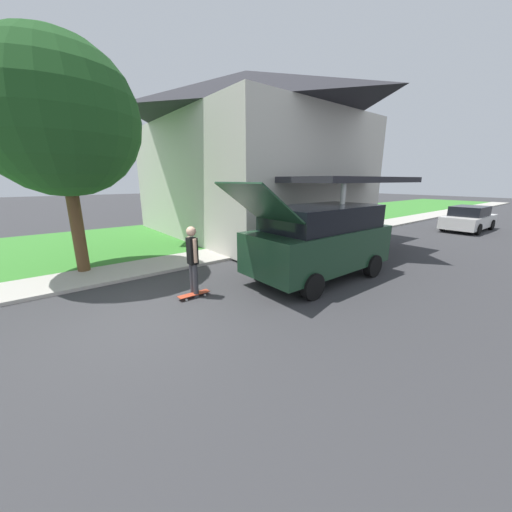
{
  "coord_description": "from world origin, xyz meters",
  "views": [
    {
      "loc": [
        5.8,
        -1.72,
        2.87
      ],
      "look_at": [
        0.04,
        2.88,
        0.9
      ],
      "focal_mm": 20.0,
      "sensor_mm": 36.0,
      "label": 1
    }
  ],
  "objects_px": {
    "lawn_tree_far": "(299,138)",
    "skateboarder": "(193,258)",
    "suv_parked": "(320,239)",
    "lawn_tree_near": "(60,119)",
    "skateboard": "(194,294)",
    "car_down_street": "(469,219)"
  },
  "relations": [
    {
      "from": "lawn_tree_far",
      "to": "suv_parked",
      "type": "bearing_deg",
      "value": -40.83
    },
    {
      "from": "lawn_tree_near",
      "to": "skateboard",
      "type": "relative_size",
      "value": 8.09
    },
    {
      "from": "skateboarder",
      "to": "suv_parked",
      "type": "bearing_deg",
      "value": 74.12
    },
    {
      "from": "lawn_tree_far",
      "to": "skateboard",
      "type": "height_order",
      "value": "lawn_tree_far"
    },
    {
      "from": "suv_parked",
      "to": "car_down_street",
      "type": "xyz_separation_m",
      "value": [
        -0.0,
        13.5,
        -0.5
      ]
    },
    {
      "from": "car_down_street",
      "to": "skateboarder",
      "type": "height_order",
      "value": "skateboarder"
    },
    {
      "from": "car_down_street",
      "to": "skateboard",
      "type": "distance_m",
      "value": 17.17
    },
    {
      "from": "suv_parked",
      "to": "car_down_street",
      "type": "relative_size",
      "value": 1.23
    },
    {
      "from": "car_down_street",
      "to": "skateboarder",
      "type": "xyz_separation_m",
      "value": [
        -1.02,
        -17.08,
        0.33
      ]
    },
    {
      "from": "lawn_tree_near",
      "to": "suv_parked",
      "type": "relative_size",
      "value": 1.27
    },
    {
      "from": "suv_parked",
      "to": "skateboard",
      "type": "distance_m",
      "value": 3.91
    },
    {
      "from": "lawn_tree_far",
      "to": "skateboarder",
      "type": "relative_size",
      "value": 4.0
    },
    {
      "from": "lawn_tree_near",
      "to": "suv_parked",
      "type": "bearing_deg",
      "value": 48.18
    },
    {
      "from": "lawn_tree_far",
      "to": "suv_parked",
      "type": "relative_size",
      "value": 1.38
    },
    {
      "from": "lawn_tree_near",
      "to": "lawn_tree_far",
      "type": "relative_size",
      "value": 0.92
    },
    {
      "from": "suv_parked",
      "to": "skateboard",
      "type": "height_order",
      "value": "suv_parked"
    },
    {
      "from": "suv_parked",
      "to": "car_down_street",
      "type": "distance_m",
      "value": 13.51
    },
    {
      "from": "lawn_tree_near",
      "to": "skateboard",
      "type": "height_order",
      "value": "lawn_tree_near"
    },
    {
      "from": "car_down_street",
      "to": "skateboard",
      "type": "relative_size",
      "value": 5.19
    },
    {
      "from": "skateboarder",
      "to": "car_down_street",
      "type": "bearing_deg",
      "value": 86.6
    },
    {
      "from": "lawn_tree_far",
      "to": "skateboarder",
      "type": "xyz_separation_m",
      "value": [
        4.42,
        -8.28,
        -3.9
      ]
    },
    {
      "from": "lawn_tree_far",
      "to": "car_down_street",
      "type": "relative_size",
      "value": 1.7
    }
  ]
}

